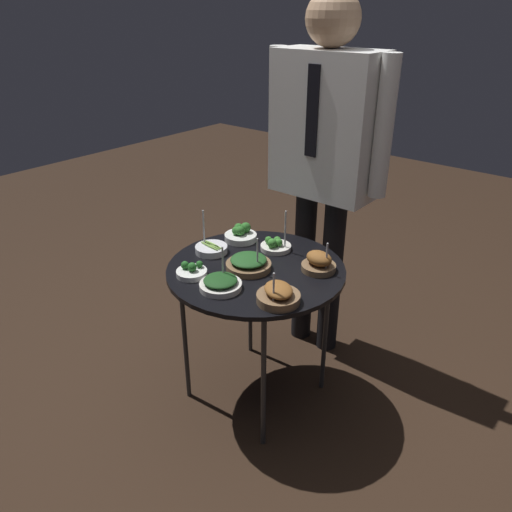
{
  "coord_description": "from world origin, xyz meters",
  "views": [
    {
      "loc": [
        1.11,
        -1.34,
        1.57
      ],
      "look_at": [
        0.0,
        0.0,
        0.68
      ],
      "focal_mm": 35.0,
      "sensor_mm": 36.0,
      "label": 1
    }
  ],
  "objects_px": {
    "bowl_asparagus_back_left": "(211,249)",
    "bowl_broccoli_front_center": "(241,234)",
    "waiter_figure": "(325,143)",
    "bowl_spinach_mid_left": "(221,283)",
    "bowl_roast_front_right": "(319,263)",
    "bowl_roast_back_right": "(278,295)",
    "bowl_broccoli_front_left": "(192,271)",
    "serving_cart": "(256,276)",
    "bowl_spinach_mid_right": "(249,263)",
    "bowl_broccoli_far_rim": "(275,245)"
  },
  "relations": [
    {
      "from": "bowl_asparagus_back_left",
      "to": "bowl_broccoli_front_center",
      "type": "relative_size",
      "value": 1.27
    },
    {
      "from": "bowl_asparagus_back_left",
      "to": "waiter_figure",
      "type": "distance_m",
      "value": 0.67
    },
    {
      "from": "bowl_spinach_mid_left",
      "to": "bowl_roast_front_right",
      "type": "height_order",
      "value": "bowl_spinach_mid_left"
    },
    {
      "from": "bowl_spinach_mid_left",
      "to": "bowl_roast_back_right",
      "type": "distance_m",
      "value": 0.23
    },
    {
      "from": "bowl_asparagus_back_left",
      "to": "waiter_figure",
      "type": "xyz_separation_m",
      "value": [
        0.21,
        0.51,
        0.38
      ]
    },
    {
      "from": "bowl_roast_back_right",
      "to": "bowl_roast_front_right",
      "type": "bearing_deg",
      "value": 94.02
    },
    {
      "from": "bowl_asparagus_back_left",
      "to": "bowl_roast_back_right",
      "type": "xyz_separation_m",
      "value": [
        0.45,
        -0.13,
        0.01
      ]
    },
    {
      "from": "bowl_broccoli_front_left",
      "to": "bowl_spinach_mid_left",
      "type": "bearing_deg",
      "value": -0.67
    },
    {
      "from": "serving_cart",
      "to": "bowl_roast_front_right",
      "type": "xyz_separation_m",
      "value": [
        0.2,
        0.14,
        0.07
      ]
    },
    {
      "from": "bowl_spinach_mid_left",
      "to": "bowl_broccoli_front_left",
      "type": "height_order",
      "value": "bowl_spinach_mid_left"
    },
    {
      "from": "bowl_spinach_mid_right",
      "to": "bowl_asparagus_back_left",
      "type": "height_order",
      "value": "bowl_asparagus_back_left"
    },
    {
      "from": "bowl_roast_front_right",
      "to": "bowl_roast_back_right",
      "type": "xyz_separation_m",
      "value": [
        0.02,
        -0.28,
        -0.0
      ]
    },
    {
      "from": "bowl_broccoli_far_rim",
      "to": "bowl_roast_front_right",
      "type": "relative_size",
      "value": 1.34
    },
    {
      "from": "serving_cart",
      "to": "bowl_spinach_mid_right",
      "type": "distance_m",
      "value": 0.07
    },
    {
      "from": "bowl_asparagus_back_left",
      "to": "bowl_roast_back_right",
      "type": "bearing_deg",
      "value": -16.05
    },
    {
      "from": "bowl_spinach_mid_right",
      "to": "bowl_broccoli_far_rim",
      "type": "bearing_deg",
      "value": 96.69
    },
    {
      "from": "bowl_broccoli_front_center",
      "to": "bowl_spinach_mid_left",
      "type": "bearing_deg",
      "value": -58.76
    },
    {
      "from": "bowl_roast_front_right",
      "to": "bowl_roast_back_right",
      "type": "bearing_deg",
      "value": -85.98
    },
    {
      "from": "bowl_spinach_mid_left",
      "to": "bowl_broccoli_front_left",
      "type": "distance_m",
      "value": 0.15
    },
    {
      "from": "serving_cart",
      "to": "bowl_broccoli_front_left",
      "type": "xyz_separation_m",
      "value": [
        -0.15,
        -0.21,
        0.06
      ]
    },
    {
      "from": "bowl_roast_back_right",
      "to": "bowl_broccoli_front_center",
      "type": "xyz_separation_m",
      "value": [
        -0.44,
        0.3,
        -0.0
      ]
    },
    {
      "from": "serving_cart",
      "to": "bowl_roast_back_right",
      "type": "xyz_separation_m",
      "value": [
        0.22,
        -0.15,
        0.07
      ]
    },
    {
      "from": "bowl_spinach_mid_left",
      "to": "bowl_broccoli_front_left",
      "type": "bearing_deg",
      "value": 179.33
    },
    {
      "from": "bowl_roast_front_right",
      "to": "waiter_figure",
      "type": "bearing_deg",
      "value": 122.34
    },
    {
      "from": "bowl_broccoli_far_rim",
      "to": "bowl_broccoli_front_center",
      "type": "height_order",
      "value": "bowl_broccoli_far_rim"
    },
    {
      "from": "serving_cart",
      "to": "bowl_spinach_mid_left",
      "type": "height_order",
      "value": "bowl_spinach_mid_left"
    },
    {
      "from": "bowl_roast_front_right",
      "to": "bowl_roast_back_right",
      "type": "relative_size",
      "value": 0.85
    },
    {
      "from": "bowl_spinach_mid_left",
      "to": "bowl_roast_front_right",
      "type": "relative_size",
      "value": 1.15
    },
    {
      "from": "bowl_broccoli_front_left",
      "to": "bowl_broccoli_front_center",
      "type": "height_order",
      "value": "bowl_broccoli_front_center"
    },
    {
      "from": "serving_cart",
      "to": "bowl_roast_back_right",
      "type": "distance_m",
      "value": 0.28
    },
    {
      "from": "bowl_broccoli_far_rim",
      "to": "waiter_figure",
      "type": "distance_m",
      "value": 0.49
    },
    {
      "from": "bowl_broccoli_far_rim",
      "to": "bowl_roast_front_right",
      "type": "xyz_separation_m",
      "value": [
        0.24,
        -0.04,
        0.01
      ]
    },
    {
      "from": "serving_cart",
      "to": "bowl_roast_back_right",
      "type": "relative_size",
      "value": 4.46
    },
    {
      "from": "bowl_broccoli_far_rim",
      "to": "bowl_asparagus_back_left",
      "type": "distance_m",
      "value": 0.27
    },
    {
      "from": "bowl_broccoli_front_center",
      "to": "bowl_roast_front_right",
      "type": "bearing_deg",
      "value": -2.29
    },
    {
      "from": "serving_cart",
      "to": "bowl_spinach_mid_right",
      "type": "height_order",
      "value": "bowl_spinach_mid_right"
    },
    {
      "from": "bowl_spinach_mid_right",
      "to": "bowl_spinach_mid_left",
      "type": "relative_size",
      "value": 1.15
    },
    {
      "from": "bowl_asparagus_back_left",
      "to": "waiter_figure",
      "type": "bearing_deg",
      "value": 67.64
    },
    {
      "from": "serving_cart",
      "to": "bowl_asparagus_back_left",
      "type": "bearing_deg",
      "value": -175.83
    },
    {
      "from": "bowl_roast_back_right",
      "to": "bowl_broccoli_front_left",
      "type": "height_order",
      "value": "bowl_roast_back_right"
    },
    {
      "from": "serving_cart",
      "to": "waiter_figure",
      "type": "relative_size",
      "value": 0.44
    },
    {
      "from": "bowl_broccoli_front_left",
      "to": "bowl_spinach_mid_right",
      "type": "bearing_deg",
      "value": 53.24
    },
    {
      "from": "bowl_broccoli_far_rim",
      "to": "waiter_figure",
      "type": "xyz_separation_m",
      "value": [
        0.02,
        0.32,
        0.37
      ]
    },
    {
      "from": "bowl_spinach_mid_right",
      "to": "bowl_broccoli_front_center",
      "type": "xyz_separation_m",
      "value": [
        -0.2,
        0.18,
        0.0
      ]
    },
    {
      "from": "bowl_broccoli_front_center",
      "to": "waiter_figure",
      "type": "distance_m",
      "value": 0.53
    },
    {
      "from": "serving_cart",
      "to": "bowl_broccoli_front_center",
      "type": "bearing_deg",
      "value": 144.27
    },
    {
      "from": "bowl_spinach_mid_right",
      "to": "bowl_asparagus_back_left",
      "type": "distance_m",
      "value": 0.21
    },
    {
      "from": "bowl_roast_front_right",
      "to": "bowl_broccoli_front_left",
      "type": "distance_m",
      "value": 0.49
    },
    {
      "from": "bowl_asparagus_back_left",
      "to": "bowl_broccoli_front_left",
      "type": "bearing_deg",
      "value": -67.04
    },
    {
      "from": "bowl_spinach_mid_left",
      "to": "bowl_roast_front_right",
      "type": "xyz_separation_m",
      "value": [
        0.2,
        0.35,
        0.01
      ]
    }
  ]
}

